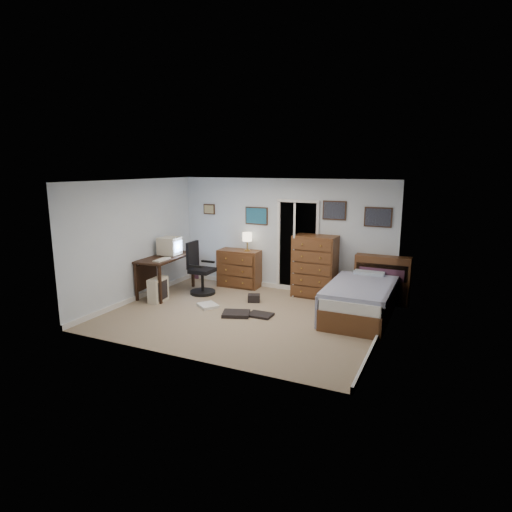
{
  "coord_description": "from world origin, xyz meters",
  "views": [
    {
      "loc": [
        3.43,
        -6.84,
        2.75
      ],
      "look_at": [
        0.12,
        0.3,
        1.1
      ],
      "focal_mm": 30.0,
      "sensor_mm": 36.0,
      "label": 1
    }
  ],
  "objects_px": {
    "computer_desk": "(162,265)",
    "bed": "(360,299)",
    "tall_dresser": "(315,266)",
    "office_chair": "(200,274)",
    "low_dresser": "(240,268)"
  },
  "relations": [
    {
      "from": "computer_desk",
      "to": "bed",
      "type": "height_order",
      "value": "computer_desk"
    },
    {
      "from": "computer_desk",
      "to": "office_chair",
      "type": "xyz_separation_m",
      "value": [
        0.78,
        0.31,
        -0.2
      ]
    },
    {
      "from": "computer_desk",
      "to": "tall_dresser",
      "type": "bearing_deg",
      "value": 16.65
    },
    {
      "from": "office_chair",
      "to": "computer_desk",
      "type": "bearing_deg",
      "value": -158.86
    },
    {
      "from": "computer_desk",
      "to": "tall_dresser",
      "type": "xyz_separation_m",
      "value": [
        3.13,
        1.17,
        0.02
      ]
    },
    {
      "from": "office_chair",
      "to": "tall_dresser",
      "type": "distance_m",
      "value": 2.51
    },
    {
      "from": "bed",
      "to": "low_dresser",
      "type": "bearing_deg",
      "value": 163.23
    },
    {
      "from": "computer_desk",
      "to": "low_dresser",
      "type": "bearing_deg",
      "value": 38.56
    },
    {
      "from": "computer_desk",
      "to": "low_dresser",
      "type": "relative_size",
      "value": 1.53
    },
    {
      "from": "office_chair",
      "to": "tall_dresser",
      "type": "relative_size",
      "value": 0.87
    },
    {
      "from": "computer_desk",
      "to": "office_chair",
      "type": "height_order",
      "value": "office_chair"
    },
    {
      "from": "computer_desk",
      "to": "low_dresser",
      "type": "xyz_separation_m",
      "value": [
        1.31,
        1.2,
        -0.21
      ]
    },
    {
      "from": "office_chair",
      "to": "low_dresser",
      "type": "xyz_separation_m",
      "value": [
        0.53,
        0.88,
        -0.01
      ]
    },
    {
      "from": "office_chair",
      "to": "bed",
      "type": "height_order",
      "value": "office_chair"
    },
    {
      "from": "computer_desk",
      "to": "office_chair",
      "type": "bearing_deg",
      "value": 18.1
    }
  ]
}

